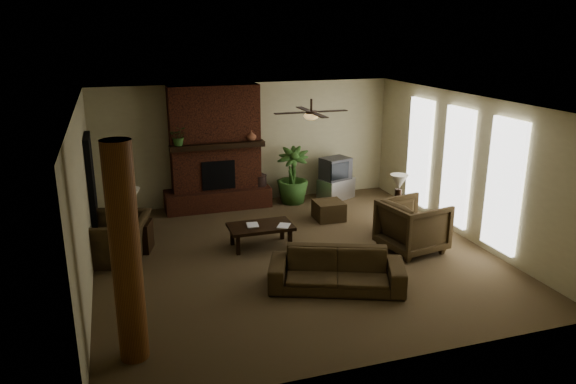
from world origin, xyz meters
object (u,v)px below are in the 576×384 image
object	(u,v)px
side_table_right	(398,218)
lamp_right	(399,184)
armchair_left	(118,231)
tv_stand	(336,188)
log_column	(126,255)
side_table_left	(137,236)
armchair_right	(413,224)
floor_plant	(292,187)
sofa	(337,264)
coffee_table	(261,228)
ottoman	(329,210)
lamp_left	(131,199)
floor_vase	(259,186)

from	to	relation	value
side_table_right	lamp_right	size ratio (longest dim) A/B	0.85
armchair_left	tv_stand	distance (m)	5.54
log_column	armchair_left	world-z (taller)	log_column
side_table_left	lamp_right	size ratio (longest dim) A/B	0.85
armchair_right	floor_plant	distance (m)	3.64
sofa	lamp_right	distance (m)	2.96
side_table_left	lamp_right	world-z (taller)	lamp_right
coffee_table	ottoman	distance (m)	2.09
ottoman	coffee_table	bearing A→B (deg)	-150.28
floor_plant	coffee_table	bearing A→B (deg)	-120.89
lamp_left	floor_plant	bearing A→B (deg)	26.10
ottoman	floor_plant	size ratio (longest dim) A/B	0.45
armchair_right	tv_stand	distance (m)	3.43
log_column	armchair_right	xyz separation A→B (m)	(5.11, 1.96, -0.87)
floor_vase	side_table_left	bearing A→B (deg)	-145.26
armchair_right	coffee_table	world-z (taller)	armchair_right
coffee_table	floor_vase	world-z (taller)	floor_vase
coffee_table	tv_stand	world-z (taller)	tv_stand
armchair_right	floor_plant	size ratio (longest dim) A/B	0.80
armchair_left	armchair_right	xyz separation A→B (m)	(5.20, -1.30, 0.01)
coffee_table	side_table_left	distance (m)	2.30
tv_stand	floor_plant	distance (m)	1.12
coffee_table	lamp_left	distance (m)	2.44
armchair_right	side_table_right	distance (m)	1.08
tv_stand	side_table_left	xyz separation A→B (m)	(-4.77, -1.84, 0.03)
lamp_right	log_column	bearing A→B (deg)	-151.15
log_column	floor_plant	size ratio (longest dim) A/B	2.10
sofa	ottoman	bearing A→B (deg)	92.06
ottoman	log_column	bearing A→B (deg)	-136.65
armchair_right	log_column	bearing A→B (deg)	100.99
ottoman	sofa	bearing A→B (deg)	-109.92
ottoman	floor_vase	distance (m)	1.91
armchair_right	lamp_right	distance (m)	1.09
coffee_table	floor_plant	xyz separation A→B (m)	(1.43, 2.39, -0.00)
floor_vase	lamp_left	distance (m)	3.60
tv_stand	log_column	bearing A→B (deg)	-157.73
log_column	ottoman	xyz separation A→B (m)	(4.28, 4.04, -1.20)
armchair_left	floor_plant	size ratio (longest dim) A/B	0.89
armchair_right	side_table_left	xyz separation A→B (m)	(-4.87, 1.58, -0.26)
sofa	armchair_left	world-z (taller)	armchair_left
coffee_table	tv_stand	bearing A→B (deg)	43.08
log_column	floor_plant	xyz separation A→B (m)	(3.90, 5.40, -1.03)
armchair_left	side_table_left	xyz separation A→B (m)	(0.34, 0.28, -0.24)
tv_stand	floor_plant	bearing A→B (deg)	154.58
log_column	lamp_right	world-z (taller)	log_column
side_table_left	lamp_right	bearing A→B (deg)	-6.87
armchair_left	coffee_table	bearing A→B (deg)	99.19
armchair_left	floor_plant	xyz separation A→B (m)	(4.00, 2.13, -0.15)
ottoman	side_table_right	world-z (taller)	side_table_right
log_column	side_table_right	bearing A→B (deg)	29.00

